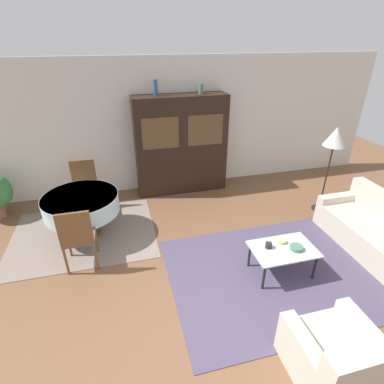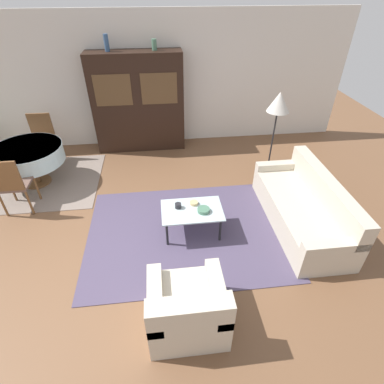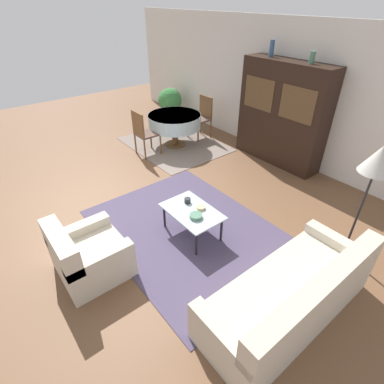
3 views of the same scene
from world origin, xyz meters
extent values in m
plane|color=brown|center=(0.00, 0.00, 0.00)|extent=(14.00, 14.00, 0.00)
cube|color=silver|center=(0.00, 3.63, 1.35)|extent=(10.00, 0.06, 2.70)
cube|color=#4C425B|center=(1.17, 0.42, 0.01)|extent=(2.96, 2.24, 0.01)
cube|color=gray|center=(-1.53, 2.09, 0.01)|extent=(2.36, 1.86, 0.01)
cube|color=beige|center=(2.92, 0.42, 0.21)|extent=(0.84, 2.09, 0.42)
cube|color=beige|center=(3.24, 0.42, 0.61)|extent=(0.20, 2.09, 0.39)
cube|color=beige|center=(2.92, -0.54, 0.48)|extent=(0.84, 0.16, 0.12)
cube|color=beige|center=(2.92, 1.39, 0.48)|extent=(0.84, 0.16, 0.12)
cube|color=beige|center=(1.03, -1.01, 0.21)|extent=(0.83, 0.81, 0.41)
cube|color=beige|center=(1.03, -1.31, 0.60)|extent=(0.83, 0.20, 0.37)
cube|color=beige|center=(0.69, -1.01, 0.47)|extent=(0.16, 0.81, 0.12)
cube|color=beige|center=(1.36, -1.01, 0.47)|extent=(0.16, 0.81, 0.12)
cylinder|color=black|center=(0.87, 0.20, 0.21)|extent=(0.04, 0.04, 0.40)
cylinder|color=black|center=(1.63, 0.20, 0.21)|extent=(0.04, 0.04, 0.40)
cylinder|color=black|center=(0.87, 0.66, 0.21)|extent=(0.04, 0.04, 0.40)
cylinder|color=black|center=(1.63, 0.66, 0.21)|extent=(0.04, 0.04, 0.40)
cube|color=silver|center=(1.25, 0.43, 0.42)|extent=(0.89, 0.58, 0.02)
cube|color=black|center=(0.47, 3.34, 1.01)|extent=(1.87, 0.47, 2.01)
cube|color=brown|center=(0.02, 3.10, 1.36)|extent=(0.71, 0.01, 0.60)
cube|color=brown|center=(0.91, 3.10, 1.36)|extent=(0.71, 0.01, 0.60)
cylinder|color=brown|center=(-1.48, 2.08, 0.03)|extent=(0.48, 0.48, 0.03)
cylinder|color=brown|center=(-1.48, 2.08, 0.23)|extent=(0.14, 0.14, 0.44)
cylinder|color=silver|center=(-1.48, 2.08, 0.60)|extent=(1.20, 1.20, 0.30)
cylinder|color=silver|center=(-1.48, 2.08, 0.73)|extent=(1.21, 1.21, 0.03)
cylinder|color=brown|center=(-1.69, 1.55, 0.23)|extent=(0.04, 0.04, 0.44)
cylinder|color=brown|center=(-1.28, 1.55, 0.23)|extent=(0.04, 0.04, 0.44)
cylinder|color=brown|center=(-1.69, 1.14, 0.23)|extent=(0.04, 0.04, 0.44)
cylinder|color=brown|center=(-1.28, 1.14, 0.23)|extent=(0.04, 0.04, 0.44)
cube|color=brown|center=(-1.48, 1.35, 0.47)|extent=(0.44, 0.44, 0.04)
cube|color=brown|center=(-1.48, 1.15, 0.74)|extent=(0.44, 0.04, 0.50)
cylinder|color=brown|center=(-1.28, 2.62, 0.23)|extent=(0.04, 0.04, 0.44)
cylinder|color=brown|center=(-1.69, 2.62, 0.23)|extent=(0.04, 0.04, 0.44)
cylinder|color=brown|center=(-1.28, 3.03, 0.23)|extent=(0.04, 0.04, 0.44)
cylinder|color=brown|center=(-1.69, 3.03, 0.23)|extent=(0.04, 0.04, 0.44)
cube|color=brown|center=(-1.48, 2.82, 0.47)|extent=(0.44, 0.44, 0.04)
cube|color=brown|center=(-1.48, 3.02, 0.74)|extent=(0.44, 0.04, 0.50)
cylinder|color=black|center=(2.88, 1.82, 0.01)|extent=(0.28, 0.28, 0.02)
cylinder|color=black|center=(2.88, 1.82, 0.67)|extent=(0.03, 0.03, 1.30)
cone|color=beige|center=(2.88, 1.82, 1.47)|extent=(0.38, 0.38, 0.34)
cylinder|color=#232328|center=(1.06, 0.50, 0.47)|extent=(0.09, 0.09, 0.08)
cylinder|color=#4C7A60|center=(1.41, 0.37, 0.46)|extent=(0.18, 0.18, 0.05)
cylinder|color=tan|center=(1.30, 0.55, 0.45)|extent=(0.12, 0.12, 0.04)
cylinder|color=#33517A|center=(0.00, 3.34, 2.16)|extent=(0.09, 0.09, 0.30)
cylinder|color=#4C7A60|center=(0.88, 3.34, 2.11)|extent=(0.09, 0.09, 0.20)
cylinder|color=#93664C|center=(-3.10, 3.08, 0.11)|extent=(0.26, 0.26, 0.23)
sphere|color=#387A3D|center=(-3.10, 3.08, 0.51)|extent=(0.67, 0.67, 0.67)
camera|label=1|loc=(-0.78, -2.42, 3.06)|focal=28.00mm
camera|label=2|loc=(0.86, -2.89, 3.19)|focal=28.00mm
camera|label=3|loc=(3.93, -1.70, 3.01)|focal=28.00mm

